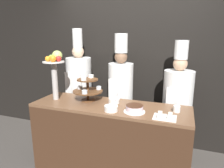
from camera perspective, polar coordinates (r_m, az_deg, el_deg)
wall_back at (r=3.34m, az=5.26°, el=6.97°), size 10.00×0.06×2.80m
buffet_counter at (r=2.71m, az=-0.74°, el=-15.44°), size 1.98×0.61×0.94m
tiered_stand at (r=2.66m, az=-6.95°, el=-1.18°), size 0.40×0.40×0.34m
fruit_pedestal at (r=2.77m, az=-16.00°, el=5.04°), size 0.28×0.28×0.66m
cake_round at (r=2.30m, az=6.43°, el=-7.03°), size 0.25×0.25×0.08m
cup_white at (r=2.40m, az=18.00°, el=-6.78°), size 0.08×0.08×0.07m
cake_square_tray at (r=2.21m, az=14.85°, el=-8.90°), size 0.24×0.20×0.05m
serving_bowl_near at (r=2.32m, az=-0.27°, el=-6.95°), size 0.16×0.16×0.17m
serving_bowl_far at (r=2.59m, az=0.62°, el=-4.75°), size 0.14×0.14×0.16m
chef_left at (r=3.34m, az=-9.33°, el=-0.27°), size 0.41×0.41×1.89m
chef_center_left at (r=3.07m, az=2.48°, el=-1.59°), size 0.37×0.37×1.82m
chef_center_right at (r=2.96m, az=18.19°, el=-4.08°), size 0.41×0.41×1.73m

